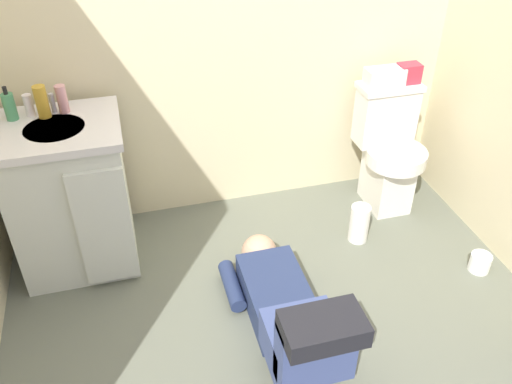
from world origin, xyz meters
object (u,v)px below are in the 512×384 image
(faucet, at_px, (53,103))
(toilet, at_px, (388,150))
(bottle_amber, at_px, (42,102))
(paper_towel_roll, at_px, (359,223))
(person_plumber, at_px, (288,312))
(soap_dispenser, at_px, (9,106))
(bottle_white, at_px, (29,105))
(toiletry_bag, at_px, (409,73))
(bottle_pink, at_px, (62,99))
(vanity_cabinet, at_px, (72,196))
(tissue_box, at_px, (384,77))
(toilet_paper_roll, at_px, (480,263))

(faucet, bearing_deg, toilet, -2.37)
(bottle_amber, distance_m, paper_towel_roll, 1.78)
(toilet, distance_m, person_plumber, 1.29)
(toilet, height_order, paper_towel_roll, toilet)
(person_plumber, height_order, soap_dispenser, soap_dispenser)
(bottle_white, relative_size, paper_towel_roll, 0.47)
(toiletry_bag, distance_m, bottle_pink, 1.88)
(soap_dispenser, xyz_separation_m, bottle_pink, (0.24, 0.01, 0.00))
(vanity_cabinet, relative_size, bottle_amber, 5.19)
(soap_dispenser, distance_m, bottle_pink, 0.24)
(toilet, relative_size, bottle_white, 6.99)
(tissue_box, xyz_separation_m, bottle_amber, (-1.81, -0.05, 0.10))
(toilet, bearing_deg, soap_dispenser, 178.42)
(bottle_white, distance_m, bottle_amber, 0.08)
(tissue_box, bearing_deg, toilet, -63.57)
(tissue_box, bearing_deg, soap_dispenser, -178.97)
(toiletry_bag, distance_m, bottle_white, 2.03)
(faucet, relative_size, bottle_white, 0.93)
(toiletry_bag, bearing_deg, tissue_box, 180.00)
(soap_dispenser, bearing_deg, toiletry_bag, 0.96)
(toilet_paper_roll, bearing_deg, toiletry_bag, 98.37)
(faucet, bearing_deg, toilet_paper_roll, -21.42)
(tissue_box, height_order, bottle_white, bottle_white)
(toilet_paper_roll, bearing_deg, bottle_amber, 159.81)
(toilet, xyz_separation_m, toilet_paper_roll, (0.23, -0.73, -0.32))
(bottle_amber, bearing_deg, paper_towel_roll, -13.02)
(vanity_cabinet, xyz_separation_m, toiletry_bag, (1.92, 0.16, 0.39))
(tissue_box, relative_size, toilet_paper_roll, 2.00)
(toilet_paper_roll, bearing_deg, tissue_box, 108.31)
(faucet, xyz_separation_m, toiletry_bag, (1.92, 0.02, -0.06))
(faucet, distance_m, toiletry_bag, 1.92)
(person_plumber, height_order, bottle_pink, bottle_pink)
(vanity_cabinet, relative_size, faucet, 8.20)
(person_plumber, bearing_deg, soap_dispenser, 139.06)
(person_plumber, bearing_deg, toilet_paper_roll, 8.43)
(tissue_box, bearing_deg, bottle_pink, -179.25)
(tissue_box, xyz_separation_m, paper_towel_roll, (-0.25, -0.41, -0.69))
(bottle_pink, bearing_deg, toilet_paper_roll, -21.71)
(soap_dispenser, distance_m, toilet_paper_roll, 2.51)
(vanity_cabinet, distance_m, toilet_paper_roll, 2.17)
(tissue_box, relative_size, toiletry_bag, 1.77)
(toilet, distance_m, paper_towel_roll, 0.51)
(person_plumber, distance_m, bottle_pink, 1.47)
(bottle_amber, relative_size, paper_towel_roll, 0.69)
(person_plumber, xyz_separation_m, bottle_white, (-1.01, 0.97, 0.70))
(faucet, height_order, soap_dispenser, soap_dispenser)
(bottle_white, bearing_deg, tissue_box, 0.47)
(person_plumber, xyz_separation_m, bottle_amber, (-0.95, 0.93, 0.72))
(toilet, height_order, toiletry_bag, toiletry_bag)
(soap_dispenser, xyz_separation_m, bottle_amber, (0.15, -0.01, 0.01))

